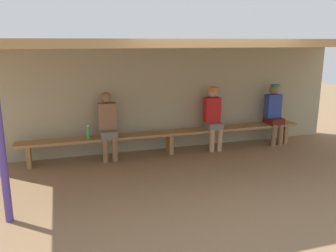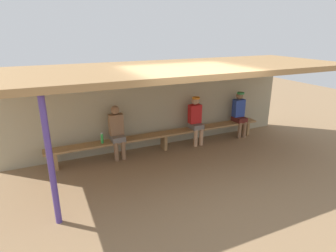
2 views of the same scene
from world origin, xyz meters
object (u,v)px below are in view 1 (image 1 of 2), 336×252
at_px(bench, 170,135).
at_px(player_rightmost, 213,115).
at_px(player_with_sunglasses, 274,111).
at_px(player_middle, 108,123).
at_px(support_post, 0,140).
at_px(water_bottle_blue, 88,132).

xyz_separation_m(bench, player_rightmost, (0.97, 0.00, 0.36)).
height_order(player_with_sunglasses, player_middle, player_with_sunglasses).
relative_size(support_post, bench, 0.37).
height_order(support_post, player_with_sunglasses, support_post).
relative_size(bench, player_rightmost, 4.46).
distance_m(support_post, player_middle, 2.67).
height_order(player_rightmost, water_bottle_blue, player_rightmost).
bearing_deg(player_with_sunglasses, bench, -179.92).
bearing_deg(player_rightmost, player_with_sunglasses, 0.00).
distance_m(bench, water_bottle_blue, 1.66).
xyz_separation_m(bench, player_with_sunglasses, (2.48, 0.00, 0.36)).
bearing_deg(support_post, player_rightmost, 28.77).
relative_size(support_post, player_middle, 1.65).
relative_size(player_rightmost, player_middle, 1.01).
distance_m(support_post, water_bottle_blue, 2.46).
bearing_deg(water_bottle_blue, bench, 0.88).
xyz_separation_m(player_middle, water_bottle_blue, (-0.38, -0.03, -0.14)).
relative_size(player_rightmost, water_bottle_blue, 5.13).
height_order(player_rightmost, player_with_sunglasses, same).
bearing_deg(player_with_sunglasses, player_rightmost, 180.00).
bearing_deg(support_post, water_bottle_blue, 59.69).
distance_m(player_with_sunglasses, player_middle, 3.74).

